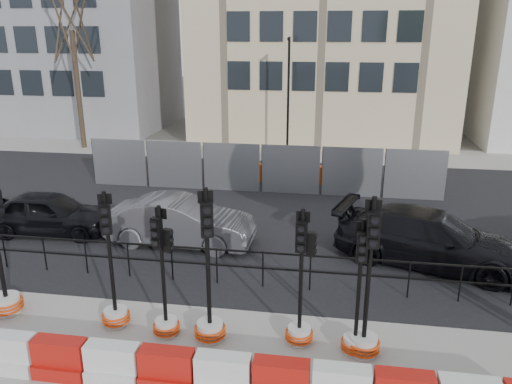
% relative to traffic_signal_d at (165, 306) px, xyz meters
% --- Properties ---
extents(ground, '(120.00, 120.00, 0.00)m').
position_rel_traffic_signal_d_xyz_m(ground, '(0.57, 1.20, -0.71)').
color(ground, '#51514C').
rests_on(ground, ground).
extents(road, '(40.00, 14.00, 0.03)m').
position_rel_traffic_signal_d_xyz_m(road, '(0.57, 8.20, -0.69)').
color(road, black).
rests_on(road, ground).
extents(sidewalk_far, '(40.00, 4.00, 0.02)m').
position_rel_traffic_signal_d_xyz_m(sidewalk_far, '(0.57, 17.20, -0.70)').
color(sidewalk_far, gray).
rests_on(sidewalk_far, ground).
extents(building_grey, '(11.00, 9.06, 14.00)m').
position_rel_traffic_signal_d_xyz_m(building_grey, '(-13.43, 23.18, 6.29)').
color(building_grey, gray).
rests_on(building_grey, ground).
extents(kerb_railing, '(18.00, 0.04, 1.00)m').
position_rel_traffic_signal_d_xyz_m(kerb_railing, '(0.57, 2.40, -0.02)').
color(kerb_railing, black).
rests_on(kerb_railing, ground).
extents(heras_fencing, '(14.33, 1.72, 2.00)m').
position_rel_traffic_signal_d_xyz_m(heras_fencing, '(0.08, 10.91, 0.00)').
color(heras_fencing, gray).
rests_on(heras_fencing, ground).
extents(lamp_post_far, '(0.12, 0.56, 6.00)m').
position_rel_traffic_signal_d_xyz_m(lamp_post_far, '(1.07, 16.18, 2.51)').
color(lamp_post_far, black).
rests_on(lamp_post_far, ground).
extents(tree_bare_far, '(2.00, 2.00, 9.00)m').
position_rel_traffic_signal_d_xyz_m(tree_bare_far, '(-10.43, 16.70, 5.94)').
color(tree_bare_far, '#473828').
rests_on(tree_bare_far, ground).
extents(barrier_row, '(13.60, 0.50, 0.80)m').
position_rel_traffic_signal_d_xyz_m(barrier_row, '(0.57, -1.60, -0.34)').
color(barrier_row, '#AF1C0E').
rests_on(barrier_row, ground).
extents(traffic_signal_b, '(0.72, 0.72, 3.64)m').
position_rel_traffic_signal_d_xyz_m(traffic_signal_b, '(-3.95, 0.26, 0.16)').
color(traffic_signal_b, silver).
rests_on(traffic_signal_b, ground).
extents(traffic_signal_c, '(0.62, 0.62, 3.16)m').
position_rel_traffic_signal_d_xyz_m(traffic_signal_c, '(-1.24, 0.20, -0.06)').
color(traffic_signal_c, silver).
rests_on(traffic_signal_c, ground).
extents(traffic_signal_d, '(0.59, 0.59, 2.98)m').
position_rel_traffic_signal_d_xyz_m(traffic_signal_d, '(0.00, 0.00, 0.00)').
color(traffic_signal_d, silver).
rests_on(traffic_signal_d, ground).
extents(traffic_signal_e, '(0.67, 0.67, 3.41)m').
position_rel_traffic_signal_d_xyz_m(traffic_signal_e, '(0.98, -0.02, -0.01)').
color(traffic_signal_e, silver).
rests_on(traffic_signal_e, ground).
extents(traffic_signal_f, '(0.59, 0.59, 3.01)m').
position_rel_traffic_signal_d_xyz_m(traffic_signal_f, '(2.87, 0.16, 0.01)').
color(traffic_signal_f, silver).
rests_on(traffic_signal_f, ground).
extents(traffic_signal_g, '(0.58, 0.58, 2.93)m').
position_rel_traffic_signal_d_xyz_m(traffic_signal_g, '(4.01, -0.01, -0.10)').
color(traffic_signal_g, silver).
rests_on(traffic_signal_g, ground).
extents(traffic_signal_h, '(0.67, 0.67, 3.40)m').
position_rel_traffic_signal_d_xyz_m(traffic_signal_h, '(4.18, -0.03, -0.01)').
color(traffic_signal_h, silver).
rests_on(traffic_signal_h, ground).
extents(car_a, '(2.17, 4.30, 1.39)m').
position_rel_traffic_signal_d_xyz_m(car_a, '(-5.56, 4.92, -0.01)').
color(car_a, black).
rests_on(car_a, ground).
extents(car_b, '(1.98, 4.63, 1.48)m').
position_rel_traffic_signal_d_xyz_m(car_b, '(-1.11, 4.73, 0.03)').
color(car_b, '#4C4C51').
rests_on(car_b, ground).
extents(car_c, '(5.21, 6.52, 1.53)m').
position_rel_traffic_signal_d_xyz_m(car_c, '(6.20, 4.49, 0.06)').
color(car_c, black).
rests_on(car_c, ground).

